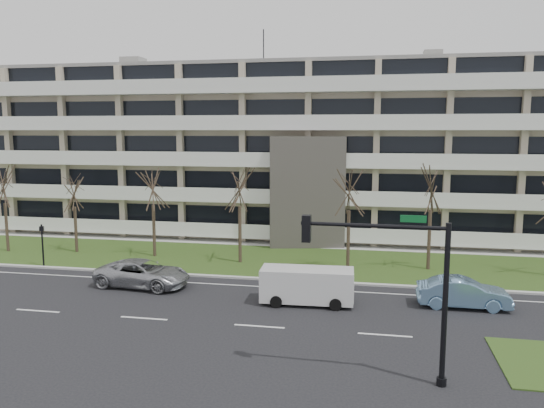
% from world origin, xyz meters
% --- Properties ---
extents(ground, '(160.00, 160.00, 0.00)m').
position_xyz_m(ground, '(0.00, 0.00, 0.00)').
color(ground, black).
rests_on(ground, ground).
extents(grass_verge, '(90.00, 10.00, 0.06)m').
position_xyz_m(grass_verge, '(0.00, 13.00, 0.03)').
color(grass_verge, '#2C4517').
rests_on(grass_verge, ground).
extents(curb, '(90.00, 0.35, 0.12)m').
position_xyz_m(curb, '(0.00, 8.00, 0.06)').
color(curb, '#B2B2AD').
rests_on(curb, ground).
extents(sidewalk, '(90.00, 2.00, 0.08)m').
position_xyz_m(sidewalk, '(0.00, 18.50, 0.04)').
color(sidewalk, '#B2B2AD').
rests_on(sidewalk, ground).
extents(lane_edge_line, '(90.00, 0.12, 0.01)m').
position_xyz_m(lane_edge_line, '(0.00, 6.50, 0.01)').
color(lane_edge_line, white).
rests_on(lane_edge_line, ground).
extents(apartment_building, '(60.50, 15.10, 18.75)m').
position_xyz_m(apartment_building, '(-0.01, 25.32, 7.61)').
color(apartment_building, '#B6A88E').
rests_on(apartment_building, ground).
extents(silver_pickup, '(6.01, 3.20, 1.61)m').
position_xyz_m(silver_pickup, '(-8.41, 5.24, 0.80)').
color(silver_pickup, '#AAACB1').
rests_on(silver_pickup, ground).
extents(blue_sedan, '(4.86, 1.72, 1.60)m').
position_xyz_m(blue_sedan, '(10.21, 4.83, 0.80)').
color(blue_sedan, '#78A5D0').
rests_on(blue_sedan, ground).
extents(white_van, '(5.15, 2.26, 1.96)m').
position_xyz_m(white_van, '(1.93, 3.87, 1.18)').
color(white_van, silver).
rests_on(white_van, ground).
extents(traffic_signal, '(5.55, 0.51, 6.42)m').
position_xyz_m(traffic_signal, '(6.16, -4.58, 4.15)').
color(traffic_signal, black).
rests_on(traffic_signal, ground).
extents(pedestrian_signal, '(0.34, 0.31, 3.01)m').
position_xyz_m(pedestrian_signal, '(-17.24, 8.34, 1.92)').
color(pedestrian_signal, black).
rests_on(pedestrian_signal, ground).
extents(tree_0, '(3.45, 3.45, 6.89)m').
position_xyz_m(tree_0, '(-22.81, 12.02, 5.36)').
color(tree_0, '#382B21').
rests_on(tree_0, ground).
extents(tree_1, '(3.22, 3.22, 6.44)m').
position_xyz_m(tree_1, '(-17.35, 12.80, 5.00)').
color(tree_1, '#382B21').
rests_on(tree_1, ground).
extents(tree_2, '(3.53, 3.53, 7.06)m').
position_xyz_m(tree_2, '(-10.80, 12.62, 5.48)').
color(tree_2, '#382B21').
rests_on(tree_2, ground).
extents(tree_3, '(3.68, 3.68, 7.35)m').
position_xyz_m(tree_3, '(-3.97, 11.96, 5.71)').
color(tree_3, '#382B21').
rests_on(tree_3, ground).
extents(tree_4, '(3.65, 3.65, 7.29)m').
position_xyz_m(tree_4, '(3.74, 11.53, 5.67)').
color(tree_4, '#382B21').
rests_on(tree_4, ground).
extents(tree_5, '(3.71, 3.71, 7.42)m').
position_xyz_m(tree_5, '(9.15, 12.50, 5.77)').
color(tree_5, '#382B21').
rests_on(tree_5, ground).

